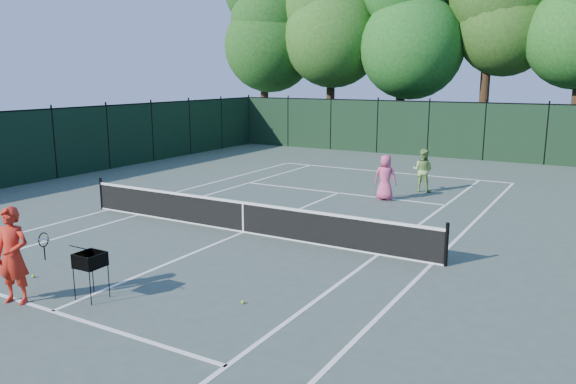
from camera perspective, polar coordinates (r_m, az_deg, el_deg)
The scene contains 20 objects.
ground at distance 16.22m, azimuth -4.55°, elevation -4.10°, with size 90.00×90.00×0.00m, color #414F47.
sideline_doubles_left at distance 19.78m, azimuth -17.73°, elevation -1.73°, with size 0.10×23.77×0.01m, color white.
sideline_doubles_right at distance 13.97m, azimuth 14.43°, elevation -7.07°, with size 0.10×23.77×0.01m, color white.
sideline_singles_left at distance 18.81m, azimuth -14.92°, elevation -2.24°, with size 0.10×23.77×0.01m, color white.
sideline_singles_right at distance 14.37m, azimuth 9.15°, elevation -6.31°, with size 0.10×23.77×0.01m, color white.
baseline_far at distance 26.62m, azimuth 10.18°, elevation 2.00°, with size 10.97×0.10×0.01m, color white.
service_line_near at distance 11.85m, azimuth -22.81°, elevation -11.10°, with size 8.23×0.10×0.01m, color white.
service_line_far at distance 21.63m, azimuth 5.15°, elevation -0.09°, with size 8.23×0.10×0.01m, color white.
center_service_line at distance 16.22m, azimuth -4.55°, elevation -4.09°, with size 0.10×12.80×0.01m, color white.
tennis_net at distance 16.10m, azimuth -4.58°, elevation -2.47°, with size 11.69×0.09×1.06m.
fence_far at distance 32.20m, azimuth 14.07°, elevation 6.19°, with size 24.00×0.05×3.00m, color black.
tree_0 at distance 40.89m, azimuth -2.47°, elevation 16.97°, with size 6.40×6.40×13.14m.
tree_1 at distance 38.94m, azimuth 4.47°, elevation 18.00°, with size 6.80×6.80×13.98m.
tree_2 at distance 36.75m, azimuth 11.65°, elevation 16.67°, with size 6.00×6.00×12.40m.
coach at distance 12.27m, azimuth -26.16°, elevation -5.81°, with size 0.89×0.84×1.94m.
player_pink at distance 20.50m, azimuth 9.86°, elevation 1.46°, with size 0.86×0.61×1.65m.
player_green at distance 22.32m, azimuth 13.52°, elevation 2.16°, with size 0.81×0.64×1.66m.
ball_hopper at distance 11.91m, azimuth -19.47°, elevation -6.57°, with size 0.53×0.53×0.97m.
loose_ball_near_cart at distance 11.32m, azimuth -4.62°, elevation -11.08°, with size 0.07×0.07×0.07m, color #B5CA29.
loose_ball_midcourt at distance 13.87m, azimuth -24.47°, elevation -7.79°, with size 0.07×0.07×0.07m, color #B9D82C.
Camera 1 is at (8.95, -12.79, 4.41)m, focal length 35.00 mm.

